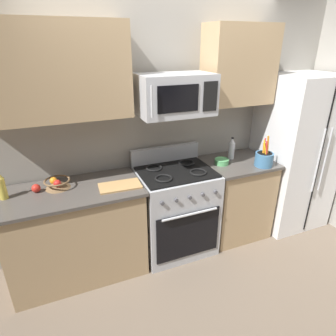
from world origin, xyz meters
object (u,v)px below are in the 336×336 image
refrigerator (294,153)px  apple_loose (36,188)px  bottle_oil (1,186)px  microwave (175,95)px  bottle_vinegar (232,149)px  utensil_crock (264,159)px  cutting_board (120,186)px  fruit_basket (57,183)px  prep_bowl (222,161)px  range_oven (175,209)px

refrigerator → apple_loose: (-2.81, 0.10, 0.05)m
apple_loose → bottle_oil: size_ratio=0.30×
refrigerator → microwave: bearing=178.3°
bottle_vinegar → refrigerator: bearing=-8.5°
microwave → bottle_vinegar: size_ratio=2.77×
refrigerator → utensil_crock: (-0.61, -0.19, 0.09)m
cutting_board → bottle_vinegar: (1.31, 0.20, 0.11)m
utensil_crock → fruit_basket: 2.05m
fruit_basket → bottle_oil: (-0.42, -0.03, 0.07)m
utensil_crock → cutting_board: utensil_crock is taller
bottle_vinegar → prep_bowl: 0.22m
refrigerator → fruit_basket: (-2.64, 0.11, 0.06)m
fruit_basket → bottle_oil: bearing=-175.8°
bottle_vinegar → cutting_board: bearing=-171.3°
cutting_board → bottle_oil: 0.96m
range_oven → microwave: 1.20m
fruit_basket → prep_bowl: fruit_basket is taller
utensil_crock → apple_loose: size_ratio=4.58×
bottle_oil → refrigerator: bearing=-1.5°
bottle_oil → cutting_board: bearing=-9.6°
fruit_basket → prep_bowl: 1.65m
range_oven → bottle_vinegar: size_ratio=4.44×
refrigerator → utensil_crock: bearing=-163.1°
microwave → bottle_oil: microwave is taller
bottle_oil → prep_bowl: size_ratio=1.64×
refrigerator → microwave: 1.71m
apple_loose → prep_bowl: bearing=-2.4°
bottle_oil → utensil_crock: bearing=-6.2°
utensil_crock → prep_bowl: 0.43m
fruit_basket → bottle_vinegar: 1.83m
fruit_basket → cutting_board: fruit_basket is taller
utensil_crock → range_oven: bearing=167.5°
refrigerator → microwave: size_ratio=2.64×
cutting_board → bottle_oil: (-0.94, 0.16, 0.11)m
range_oven → utensil_crock: 1.07m
microwave → cutting_board: microwave is taller
apple_loose → prep_bowl: (1.82, -0.08, -0.01)m
bottle_oil → bottle_vinegar: (2.25, 0.04, -0.00)m
fruit_basket → apple_loose: bearing=-175.5°
range_oven → apple_loose: (-1.28, 0.08, 0.47)m
refrigerator → microwave: (-1.53, 0.04, 0.77)m
microwave → fruit_basket: microwave is taller
microwave → apple_loose: 1.47m
refrigerator → prep_bowl: size_ratio=11.84×
fruit_basket → bottle_vinegar: bearing=0.3°
range_oven → apple_loose: size_ratio=14.74×
refrigerator → bottle_oil: 3.06m
range_oven → bottle_oil: bearing=177.6°
refrigerator → apple_loose: refrigerator is taller
apple_loose → bottle_oil: bearing=-175.9°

